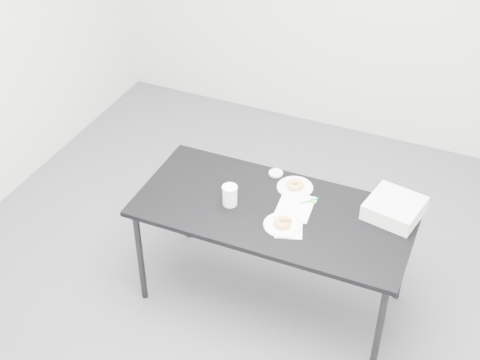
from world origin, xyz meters
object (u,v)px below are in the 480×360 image
at_px(donut_far, 295,185).
at_px(donut_near, 283,222).
at_px(table, 273,216).
at_px(pen, 309,201).
at_px(plate_far, 295,187).
at_px(coffee_cup, 230,195).
at_px(scorecard, 295,207).
at_px(plate_near, 283,225).
at_px(bakery_box, 394,208).

bearing_deg(donut_far, donut_near, -80.94).
xyz_separation_m(table, pen, (0.16, 0.14, 0.06)).
xyz_separation_m(donut_near, plate_far, (-0.06, 0.35, -0.02)).
distance_m(plate_far, donut_far, 0.02).
bearing_deg(coffee_cup, table, 13.55).
bearing_deg(table, coffee_cup, -167.00).
bearing_deg(donut_far, plate_far, 0.00).
bearing_deg(donut_far, table, -100.43).
distance_m(pen, coffee_cup, 0.46).
bearing_deg(coffee_cup, donut_near, -9.11).
bearing_deg(scorecard, plate_far, 103.97).
xyz_separation_m(scorecard, plate_near, (-0.01, -0.18, 0.00)).
bearing_deg(donut_far, scorecard, -70.37).
xyz_separation_m(pen, bakery_box, (0.47, 0.08, 0.04)).
bearing_deg(plate_far, pen, -36.47).
bearing_deg(pen, bakery_box, -39.23).
bearing_deg(coffee_cup, bakery_box, 17.77).
bearing_deg(bakery_box, plate_far, -170.22).
height_order(pen, donut_near, donut_near).
bearing_deg(coffee_cup, plate_near, -9.11).
bearing_deg(bakery_box, pen, -159.73).
bearing_deg(pen, plate_near, -152.70).
height_order(donut_near, coffee_cup, coffee_cup).
xyz_separation_m(table, plate_near, (0.10, -0.11, 0.06)).
bearing_deg(pen, scorecard, -174.99).
bearing_deg(pen, plate_far, 94.87).
relative_size(donut_far, coffee_cup, 0.80).
bearing_deg(scorecard, coffee_cup, -166.34).
relative_size(scorecard, donut_far, 2.47).
distance_m(scorecard, plate_near, 0.18).
bearing_deg(table, donut_far, 79.03).
height_order(donut_near, bakery_box, bakery_box).
xyz_separation_m(table, bakery_box, (0.63, 0.22, 0.10)).
height_order(table, plate_far, plate_far).
bearing_deg(coffee_cup, plate_far, 45.35).
bearing_deg(donut_near, plate_near, 0.00).
height_order(pen, donut_far, donut_far).
height_order(table, pen, pen).
bearing_deg(table, plate_far, 79.03).
distance_m(pen, plate_near, 0.27).
xyz_separation_m(coffee_cup, bakery_box, (0.87, 0.28, -0.01)).
distance_m(plate_near, coffee_cup, 0.35).
relative_size(donut_near, plate_far, 0.47).
bearing_deg(scorecard, plate_near, -97.32).
distance_m(table, plate_near, 0.16).
bearing_deg(plate_near, scorecard, 88.34).
relative_size(scorecard, pen, 2.15).
bearing_deg(plate_near, coffee_cup, 170.89).
xyz_separation_m(donut_near, coffee_cup, (-0.34, 0.05, 0.04)).
xyz_separation_m(table, scorecard, (0.10, 0.06, 0.06)).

